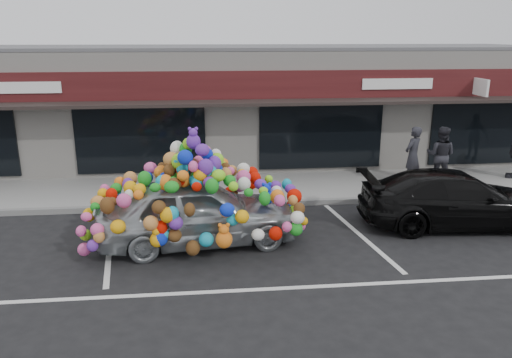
{
  "coord_description": "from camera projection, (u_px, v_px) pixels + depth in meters",
  "views": [
    {
      "loc": [
        -0.9,
        -10.87,
        4.73
      ],
      "look_at": [
        0.37,
        1.4,
        1.14
      ],
      "focal_mm": 35.0,
      "sensor_mm": 36.0,
      "label": 1
    }
  ],
  "objects": [
    {
      "name": "lane_line",
      "position": [
        358.0,
        284.0,
        9.8
      ],
      "size": [
        14.0,
        0.12,
        0.01
      ],
      "primitive_type": "cube",
      "color": "silver",
      "rests_on": "ground"
    },
    {
      "name": "sidewalk",
      "position": [
        236.0,
        189.0,
        15.59
      ],
      "size": [
        26.0,
        3.0,
        0.15
      ],
      "primitive_type": "cube",
      "color": "gray",
      "rests_on": "ground"
    },
    {
      "name": "shop_building",
      "position": [
        228.0,
        103.0,
        19.25
      ],
      "size": [
        24.0,
        7.2,
        4.31
      ],
      "color": "silver",
      "rests_on": "ground"
    },
    {
      "name": "parking_stripe_left",
      "position": [
        110.0,
        244.0,
        11.67
      ],
      "size": [
        0.73,
        4.37,
        0.01
      ],
      "primitive_type": "cube",
      "rotation": [
        0.0,
        0.0,
        0.14
      ],
      "color": "silver",
      "rests_on": "ground"
    },
    {
      "name": "pedestrian_b",
      "position": [
        441.0,
        155.0,
        15.73
      ],
      "size": [
        1.12,
        1.07,
        1.83
      ],
      "primitive_type": "imported",
      "rotation": [
        0.0,
        0.0,
        2.54
      ],
      "color": "black",
      "rests_on": "sidewalk"
    },
    {
      "name": "toy_car",
      "position": [
        197.0,
        204.0,
        11.5
      ],
      "size": [
        3.31,
        5.11,
        2.86
      ],
      "rotation": [
        0.0,
        0.0,
        1.69
      ],
      "color": "#949B9D",
      "rests_on": "ground"
    },
    {
      "name": "kerb",
      "position": [
        239.0,
        205.0,
        14.16
      ],
      "size": [
        26.0,
        0.18,
        0.16
      ],
      "primitive_type": "cube",
      "color": "slate",
      "rests_on": "ground"
    },
    {
      "name": "black_sedan",
      "position": [
        456.0,
        199.0,
        12.68
      ],
      "size": [
        2.3,
        4.97,
        1.41
      ],
      "primitive_type": "imported",
      "rotation": [
        0.0,
        0.0,
        1.5
      ],
      "color": "black",
      "rests_on": "ground"
    },
    {
      "name": "ground",
      "position": [
        246.0,
        242.0,
        11.8
      ],
      "size": [
        90.0,
        90.0,
        0.0
      ],
      "primitive_type": "plane",
      "color": "black",
      "rests_on": "ground"
    },
    {
      "name": "pedestrian_a",
      "position": [
        413.0,
        155.0,
        15.66
      ],
      "size": [
        0.8,
        0.75,
        1.83
      ],
      "primitive_type": "imported",
      "rotation": [
        0.0,
        0.0,
        3.77
      ],
      "color": "black",
      "rests_on": "sidewalk"
    },
    {
      "name": "parking_stripe_mid",
      "position": [
        359.0,
        234.0,
        12.26
      ],
      "size": [
        0.73,
        4.37,
        0.01
      ],
      "primitive_type": "cube",
      "rotation": [
        0.0,
        0.0,
        0.14
      ],
      "color": "silver",
      "rests_on": "ground"
    }
  ]
}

